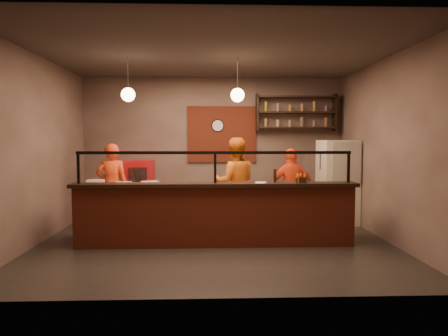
{
  "coord_description": "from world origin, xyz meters",
  "views": [
    {
      "loc": [
        -0.09,
        -6.83,
        1.76
      ],
      "look_at": [
        0.17,
        0.3,
        1.27
      ],
      "focal_mm": 32.0,
      "sensor_mm": 36.0,
      "label": 1
    }
  ],
  "objects_px": {
    "cook_mid": "(235,183)",
    "red_cooler": "(140,189)",
    "cook_left": "(112,186)",
    "wall_clock": "(218,126)",
    "pizza_dough": "(262,188)",
    "fridge": "(337,182)",
    "condiment_caddy": "(301,180)",
    "cook_right": "(292,188)",
    "pepper_mill": "(275,176)"
  },
  "relations": [
    {
      "from": "fridge",
      "to": "condiment_caddy",
      "type": "height_order",
      "value": "fridge"
    },
    {
      "from": "wall_clock",
      "to": "fridge",
      "type": "xyz_separation_m",
      "value": [
        2.5,
        -1.04,
        -1.22
      ]
    },
    {
      "from": "red_cooler",
      "to": "condiment_caddy",
      "type": "distance_m",
      "value": 3.96
    },
    {
      "from": "wall_clock",
      "to": "cook_right",
      "type": "relative_size",
      "value": 0.19
    },
    {
      "from": "cook_right",
      "to": "red_cooler",
      "type": "distance_m",
      "value": 3.39
    },
    {
      "from": "wall_clock",
      "to": "pepper_mill",
      "type": "height_order",
      "value": "wall_clock"
    },
    {
      "from": "cook_right",
      "to": "red_cooler",
      "type": "relative_size",
      "value": 1.22
    },
    {
      "from": "condiment_caddy",
      "to": "pizza_dough",
      "type": "bearing_deg",
      "value": 133.01
    },
    {
      "from": "wall_clock",
      "to": "pizza_dough",
      "type": "relative_size",
      "value": 0.56
    },
    {
      "from": "red_cooler",
      "to": "pizza_dough",
      "type": "distance_m",
      "value": 3.13
    },
    {
      "from": "wall_clock",
      "to": "red_cooler",
      "type": "xyz_separation_m",
      "value": [
        -1.75,
        -0.31,
        -1.44
      ]
    },
    {
      "from": "cook_mid",
      "to": "pizza_dough",
      "type": "relative_size",
      "value": 3.37
    },
    {
      "from": "condiment_caddy",
      "to": "cook_right",
      "type": "bearing_deg",
      "value": 84.24
    },
    {
      "from": "cook_mid",
      "to": "red_cooler",
      "type": "xyz_separation_m",
      "value": [
        -2.07,
        1.0,
        -0.25
      ]
    },
    {
      "from": "fridge",
      "to": "pepper_mill",
      "type": "distance_m",
      "value": 2.31
    },
    {
      "from": "cook_left",
      "to": "cook_right",
      "type": "relative_size",
      "value": 1.06
    },
    {
      "from": "cook_mid",
      "to": "pizza_dough",
      "type": "bearing_deg",
      "value": 113.46
    },
    {
      "from": "fridge",
      "to": "red_cooler",
      "type": "bearing_deg",
      "value": 166.6
    },
    {
      "from": "condiment_caddy",
      "to": "pepper_mill",
      "type": "bearing_deg",
      "value": 169.5
    },
    {
      "from": "cook_left",
      "to": "pepper_mill",
      "type": "distance_m",
      "value": 3.38
    },
    {
      "from": "pizza_dough",
      "to": "wall_clock",
      "type": "bearing_deg",
      "value": 109.45
    },
    {
      "from": "pizza_dough",
      "to": "cook_mid",
      "type": "bearing_deg",
      "value": 117.53
    },
    {
      "from": "cook_right",
      "to": "pepper_mill",
      "type": "height_order",
      "value": "cook_right"
    },
    {
      "from": "wall_clock",
      "to": "condiment_caddy",
      "type": "height_order",
      "value": "wall_clock"
    },
    {
      "from": "cook_left",
      "to": "wall_clock",
      "type": "bearing_deg",
      "value": -156.05
    },
    {
      "from": "pizza_dough",
      "to": "pepper_mill",
      "type": "xyz_separation_m",
      "value": [
        0.14,
        -0.52,
        0.27
      ]
    },
    {
      "from": "wall_clock",
      "to": "pepper_mill",
      "type": "distance_m",
      "value": 2.98
    },
    {
      "from": "cook_right",
      "to": "red_cooler",
      "type": "xyz_separation_m",
      "value": [
        -3.22,
        1.05,
        -0.14
      ]
    },
    {
      "from": "cook_mid",
      "to": "fridge",
      "type": "distance_m",
      "value": 2.2
    },
    {
      "from": "cook_left",
      "to": "cook_mid",
      "type": "relative_size",
      "value": 0.94
    },
    {
      "from": "pizza_dough",
      "to": "pepper_mill",
      "type": "bearing_deg",
      "value": -75.22
    },
    {
      "from": "cook_right",
      "to": "pepper_mill",
      "type": "xyz_separation_m",
      "value": [
        -0.56,
        -1.32,
        0.37
      ]
    },
    {
      "from": "fridge",
      "to": "red_cooler",
      "type": "height_order",
      "value": "fridge"
    },
    {
      "from": "red_cooler",
      "to": "cook_mid",
      "type": "bearing_deg",
      "value": -22.32
    },
    {
      "from": "cook_left",
      "to": "condiment_caddy",
      "type": "distance_m",
      "value": 3.79
    },
    {
      "from": "cook_right",
      "to": "cook_left",
      "type": "bearing_deg",
      "value": -3.1
    },
    {
      "from": "cook_mid",
      "to": "red_cooler",
      "type": "bearing_deg",
      "value": -29.77
    },
    {
      "from": "red_cooler",
      "to": "pepper_mill",
      "type": "bearing_deg",
      "value": -38.42
    },
    {
      "from": "wall_clock",
      "to": "red_cooler",
      "type": "bearing_deg",
      "value": -169.97
    },
    {
      "from": "wall_clock",
      "to": "fridge",
      "type": "bearing_deg",
      "value": -22.64
    },
    {
      "from": "cook_right",
      "to": "condiment_caddy",
      "type": "relative_size",
      "value": 9.76
    },
    {
      "from": "red_cooler",
      "to": "cook_left",
      "type": "bearing_deg",
      "value": -109.27
    },
    {
      "from": "cook_right",
      "to": "fridge",
      "type": "bearing_deg",
      "value": -164.49
    },
    {
      "from": "cook_left",
      "to": "red_cooler",
      "type": "distance_m",
      "value": 1.05
    },
    {
      "from": "cook_mid",
      "to": "cook_left",
      "type": "bearing_deg",
      "value": -5.17
    },
    {
      "from": "wall_clock",
      "to": "cook_left",
      "type": "height_order",
      "value": "wall_clock"
    },
    {
      "from": "pepper_mill",
      "to": "condiment_caddy",
      "type": "bearing_deg",
      "value": -10.5
    },
    {
      "from": "pepper_mill",
      "to": "red_cooler",
      "type": "bearing_deg",
      "value": 138.2
    },
    {
      "from": "fridge",
      "to": "pizza_dough",
      "type": "relative_size",
      "value": 3.27
    },
    {
      "from": "cook_right",
      "to": "condiment_caddy",
      "type": "bearing_deg",
      "value": 82.73
    }
  ]
}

